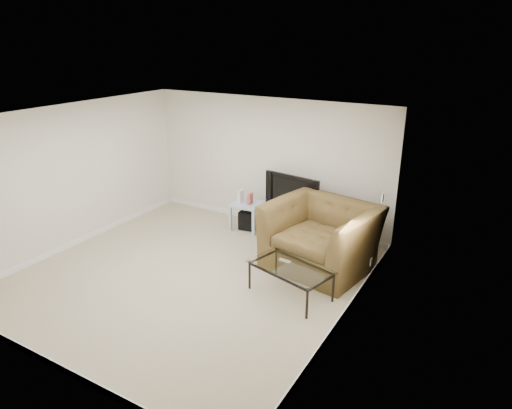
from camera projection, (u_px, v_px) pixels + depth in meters
The scene contains 18 objects.
floor at pixel (191, 275), 7.21m from camera, with size 5.00×5.00×0.00m, color tan.
ceiling at pixel (182, 117), 6.34m from camera, with size 5.00×5.00×0.00m, color white.
wall_back at pixel (267, 163), 8.80m from camera, with size 5.00×0.02×2.50m, color silver.
wall_left at pixel (73, 176), 7.95m from camera, with size 0.02×5.00×2.50m, color silver.
wall_right at pixel (348, 236), 5.60m from camera, with size 0.02×5.00×2.50m, color silver.
plate_back at pixel (208, 154), 9.45m from camera, with size 0.12×0.02×0.12m, color white.
plate_right_switch at pixel (383, 198), 6.90m from camera, with size 0.02×0.09×0.13m, color white.
plate_right_outlet at pixel (371, 262), 6.99m from camera, with size 0.02×0.08×0.12m, color white.
tv_stand at pixel (295, 220), 8.63m from camera, with size 0.65×0.45×0.54m, color black, non-canonical shape.
dvd_player at pixel (294, 212), 8.54m from camera, with size 0.36×0.25×0.05m, color black.
television at pixel (295, 191), 8.40m from camera, with size 1.06×0.21×0.65m, color black.
side_table at pixel (248, 216), 8.87m from camera, with size 0.55×0.55×0.53m, color #A7C6CF, non-canonical shape.
subwoofer at pixel (250, 219), 8.90m from camera, with size 0.35×0.35×0.35m, color black.
game_console at pixel (241, 196), 8.77m from camera, with size 0.06×0.18×0.24m, color white.
game_case at pixel (250, 199), 8.69m from camera, with size 0.06×0.16×0.21m, color #CC4C4C.
recliner at pixel (322, 226), 7.26m from camera, with size 1.62×1.05×1.42m, color brown.
coffee_table at pixel (290, 281), 6.59m from camera, with size 1.17×0.66×0.46m, color black, non-canonical shape.
remote at pixel (285, 261), 6.66m from camera, with size 0.18×0.05×0.02m, color #B2B2B7.
Camera 1 is at (4.09, -4.99, 3.57)m, focal length 32.00 mm.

